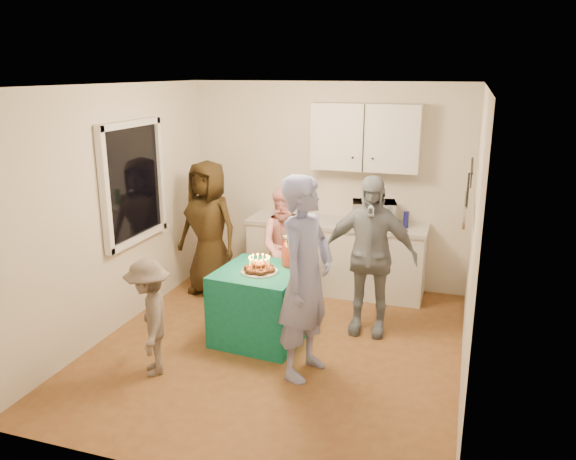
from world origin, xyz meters
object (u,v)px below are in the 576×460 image
(woman_back_left, at_px, (209,228))
(child_near_left, at_px, (150,318))
(man_birthday, at_px, (305,278))
(woman_back_center, at_px, (288,247))
(woman_back_right, at_px, (369,256))
(counter, at_px, (336,258))
(microwave, at_px, (374,213))
(party_table, at_px, (261,305))
(punch_jar, at_px, (292,250))

(woman_back_left, height_order, child_near_left, woman_back_left)
(man_birthday, xyz_separation_m, woman_back_center, (-0.65, 1.47, -0.22))
(woman_back_left, distance_m, woman_back_right, 2.15)
(woman_back_left, height_order, woman_back_center, woman_back_left)
(counter, bearing_deg, woman_back_center, -125.62)
(counter, height_order, microwave, microwave)
(counter, xyz_separation_m, woman_back_right, (0.59, -1.04, 0.43))
(party_table, xyz_separation_m, child_near_left, (-0.72, -0.96, 0.17))
(man_birthday, relative_size, woman_back_right, 1.09)
(microwave, xyz_separation_m, woman_back_center, (-0.90, -0.62, -0.33))
(counter, height_order, man_birthday, man_birthday)
(woman_back_right, bearing_deg, punch_jar, -160.18)
(woman_back_center, bearing_deg, woman_back_right, -36.30)
(man_birthday, distance_m, woman_back_center, 1.62)
(child_near_left, bearing_deg, woman_back_left, 157.20)
(punch_jar, bearing_deg, woman_back_center, 111.76)
(microwave, bearing_deg, counter, 167.26)
(counter, xyz_separation_m, party_table, (-0.42, -1.57, -0.05))
(woman_back_center, distance_m, woman_back_right, 1.13)
(punch_jar, bearing_deg, woman_back_left, 149.77)
(child_near_left, bearing_deg, counter, 122.77)
(woman_back_center, bearing_deg, child_near_left, -124.40)
(party_table, height_order, child_near_left, child_near_left)
(man_birthday, bearing_deg, woman_back_left, 61.06)
(punch_jar, bearing_deg, party_table, -137.69)
(man_birthday, xyz_separation_m, woman_back_left, (-1.70, 1.54, -0.09))
(man_birthday, relative_size, child_near_left, 1.70)
(counter, distance_m, woman_back_left, 1.65)
(microwave, bearing_deg, man_birthday, -109.77)
(punch_jar, relative_size, woman_back_left, 0.20)
(woman_back_left, xyz_separation_m, woman_back_right, (2.09, -0.49, 0.01))
(woman_back_right, distance_m, child_near_left, 2.31)
(party_table, bearing_deg, woman_back_right, 27.23)
(party_table, height_order, man_birthday, man_birthday)
(punch_jar, relative_size, man_birthday, 0.18)
(microwave, distance_m, punch_jar, 1.47)
(woman_back_right, relative_size, child_near_left, 1.55)
(counter, relative_size, woman_back_center, 1.53)
(microwave, height_order, woman_back_left, woman_back_left)
(microwave, distance_m, man_birthday, 2.11)
(counter, bearing_deg, woman_back_left, -159.91)
(woman_back_left, bearing_deg, party_table, -31.89)
(microwave, bearing_deg, punch_jar, -127.85)
(party_table, height_order, woman_back_left, woman_back_left)
(microwave, relative_size, punch_jar, 1.53)
(woman_back_right, bearing_deg, woman_back_left, 165.89)
(woman_back_left, relative_size, woman_back_center, 1.17)
(woman_back_center, xyz_separation_m, child_near_left, (-0.71, -1.91, -0.17))
(counter, xyz_separation_m, woman_back_left, (-1.50, -0.55, 0.41))
(woman_back_center, bearing_deg, man_birthday, -80.33)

